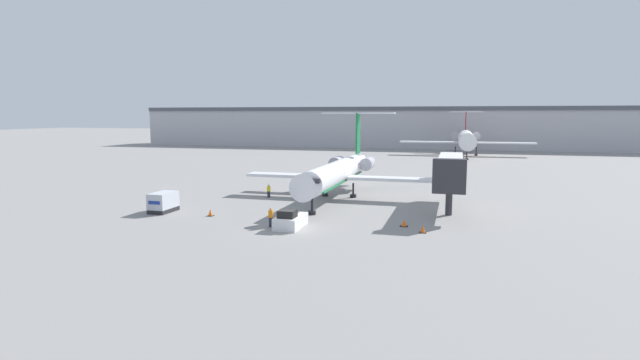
% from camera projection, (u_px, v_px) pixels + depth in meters
% --- Properties ---
extents(ground_plane, '(600.00, 600.00, 0.00)m').
position_uv_depth(ground_plane, '(289.00, 230.00, 45.44)').
color(ground_plane, gray).
extents(terminal_building, '(180.00, 16.80, 12.94)m').
position_uv_depth(terminal_building, '(411.00, 127.00, 159.33)').
color(terminal_building, '#B2B2B7').
rests_on(terminal_building, ground).
extents(airplane_main, '(24.04, 27.99, 10.77)m').
position_uv_depth(airplane_main, '(338.00, 171.00, 62.82)').
color(airplane_main, white).
rests_on(airplane_main, ground).
extents(pushback_tug, '(2.17, 4.25, 1.81)m').
position_uv_depth(pushback_tug, '(290.00, 220.00, 46.32)').
color(pushback_tug, silver).
rests_on(pushback_tug, ground).
extents(luggage_cart, '(1.93, 3.36, 2.13)m').
position_uv_depth(luggage_cart, '(163.00, 202.00, 53.66)').
color(luggage_cart, '#232326').
rests_on(luggage_cart, ground).
extents(worker_near_tug, '(0.40, 0.26, 1.86)m').
position_uv_depth(worker_near_tug, '(271.00, 217.00, 46.39)').
color(worker_near_tug, '#232838').
rests_on(worker_near_tug, ground).
extents(worker_by_wing, '(0.40, 0.24, 1.66)m').
position_uv_depth(worker_by_wing, '(269.00, 191.00, 63.18)').
color(worker_by_wing, '#232838').
rests_on(worker_by_wing, ground).
extents(traffic_cone_left, '(0.63, 0.63, 0.72)m').
position_uv_depth(traffic_cone_left, '(210.00, 213.00, 51.61)').
color(traffic_cone_left, black).
rests_on(traffic_cone_left, ground).
extents(traffic_cone_right, '(0.72, 0.72, 0.68)m').
position_uv_depth(traffic_cone_right, '(404.00, 223.00, 46.81)').
color(traffic_cone_right, black).
rests_on(traffic_cone_right, ground).
extents(traffic_cone_mid, '(0.63, 0.63, 0.68)m').
position_uv_depth(traffic_cone_mid, '(423.00, 229.00, 44.26)').
color(traffic_cone_mid, black).
rests_on(traffic_cone_mid, ground).
extents(airplane_parked_far_left, '(33.62, 32.58, 11.38)m').
position_uv_depth(airplane_parked_far_left, '(466.00, 139.00, 127.50)').
color(airplane_parked_far_left, white).
rests_on(airplane_parked_far_left, ground).
extents(jet_bridge, '(3.20, 15.10, 6.19)m').
position_uv_depth(jet_bridge, '(450.00, 169.00, 54.65)').
color(jet_bridge, '#2D2D33').
rests_on(jet_bridge, ground).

